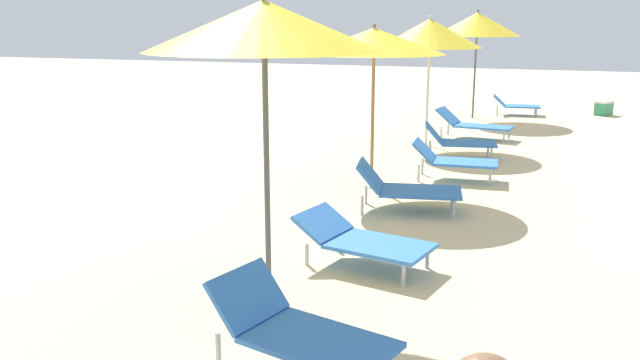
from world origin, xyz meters
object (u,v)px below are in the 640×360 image
at_px(umbrella_farthest, 477,24).
at_px(lounger_fifth_inland, 405,187).
at_px(umbrella_fifth, 374,41).
at_px(lounger_fourth_inland, 298,329).
at_px(lounger_fourth_shoreside, 362,239).
at_px(lounger_farthest_shoreside, 515,105).
at_px(umbrella_sixth, 430,33).
at_px(lounger_sixth_inland, 458,141).
at_px(lounger_fifth_shoreside, 453,159).
at_px(umbrella_fourth, 264,26).
at_px(cooler_box, 604,108).
at_px(lounger_sixth_shoreside, 473,124).

bearing_deg(umbrella_farthest, lounger_fifth_inland, -87.38).
bearing_deg(umbrella_fifth, umbrella_farthest, 87.58).
relative_size(lounger_fourth_inland, umbrella_fifth, 0.59).
xyz_separation_m(lounger_fourth_shoreside, lounger_farthest_shoreside, (0.48, 12.13, -0.00)).
relative_size(umbrella_sixth, lounger_sixth_inland, 1.86).
xyz_separation_m(lounger_fifth_shoreside, lounger_farthest_shoreside, (0.28, 8.04, -0.05)).
height_order(umbrella_fourth, cooler_box, umbrella_fourth).
distance_m(umbrella_sixth, cooler_box, 7.22).
bearing_deg(umbrella_farthest, umbrella_fourth, -90.17).
distance_m(lounger_farthest_shoreside, cooler_box, 2.35).
distance_m(umbrella_fifth, lounger_sixth_shoreside, 5.32).
relative_size(umbrella_fifth, lounger_fifth_shoreside, 1.77).
relative_size(lounger_fourth_shoreside, lounger_farthest_shoreside, 1.14).
height_order(lounger_fourth_inland, lounger_fifth_inland, lounger_fourth_inland).
xyz_separation_m(umbrella_fifth, lounger_fifth_inland, (0.76, -1.02, -1.83)).
bearing_deg(lounger_fifth_inland, lounger_farthest_shoreside, 75.21).
bearing_deg(lounger_fifth_inland, lounger_fourth_shoreside, -99.79).
height_order(lounger_fifth_inland, umbrella_sixth, umbrella_sixth).
bearing_deg(umbrella_sixth, lounger_sixth_shoreside, 55.85).
bearing_deg(lounger_sixth_shoreside, lounger_fourth_inland, -81.64).
bearing_deg(umbrella_sixth, lounger_fifth_inland, -81.31).
bearing_deg(lounger_sixth_shoreside, cooler_box, 67.63).
distance_m(lounger_fifth_shoreside, cooler_box, 9.19).
xyz_separation_m(lounger_fourth_inland, lounger_farthest_shoreside, (0.28, 14.33, -0.06)).
bearing_deg(umbrella_farthest, lounger_fourth_inland, -87.06).
bearing_deg(umbrella_fourth, lounger_fifth_shoreside, 82.05).
bearing_deg(umbrella_fifth, lounger_fourth_shoreside, -75.28).
bearing_deg(lounger_sixth_inland, lounger_fourth_shoreside, -102.57).
xyz_separation_m(umbrella_fifth, umbrella_farthest, (0.34, 8.05, 0.20)).
xyz_separation_m(umbrella_fourth, umbrella_farthest, (0.04, 12.31, -0.04)).
distance_m(lounger_fifth_inland, umbrella_farthest, 9.30).
relative_size(lounger_fourth_inland, lounger_sixth_shoreside, 0.87).
xyz_separation_m(umbrella_fifth, lounger_sixth_inland, (0.84, 2.63, -1.81)).
bearing_deg(lounger_farthest_shoreside, lounger_sixth_inland, -100.97).
bearing_deg(lounger_fifth_shoreside, umbrella_farthest, 89.95).
xyz_separation_m(umbrella_fourth, lounger_sixth_shoreside, (0.47, 9.20, -2.07)).
bearing_deg(lounger_fifth_shoreside, lounger_fourth_shoreside, -98.53).
relative_size(lounger_fourth_shoreside, cooler_box, 2.53).
relative_size(lounger_sixth_inland, umbrella_farthest, 0.51).
height_order(lounger_fourth_inland, cooler_box, lounger_fourth_inland).
bearing_deg(cooler_box, lounger_fourth_inland, -99.31).
bearing_deg(lounger_fifth_shoreside, cooler_box, 68.72).
height_order(umbrella_sixth, lounger_sixth_shoreside, umbrella_sixth).
xyz_separation_m(lounger_fifth_inland, umbrella_farthest, (-0.42, 9.07, 2.02)).
bearing_deg(cooler_box, lounger_sixth_shoreside, -119.33).
bearing_deg(lounger_sixth_inland, lounger_fifth_shoreside, -95.84).
distance_m(lounger_fifth_inland, lounger_farthest_shoreside, 10.03).
xyz_separation_m(lounger_fourth_shoreside, lounger_fourth_inland, (0.20, -2.20, 0.06)).
xyz_separation_m(lounger_sixth_shoreside, lounger_sixth_inland, (0.06, -2.31, 0.02)).
xyz_separation_m(lounger_fourth_inland, cooler_box, (2.48, 15.14, -0.14)).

